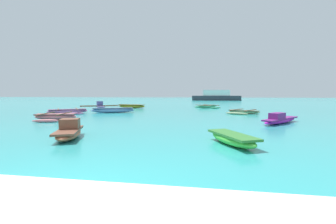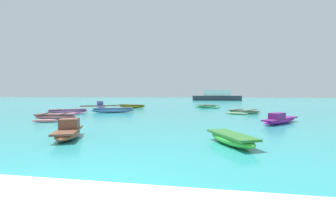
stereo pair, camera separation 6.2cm
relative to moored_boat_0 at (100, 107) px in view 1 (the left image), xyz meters
name	(u,v)px [view 1 (the left image)]	position (x,y,z in m)	size (l,w,h in m)	color
ground_plane	(35,212)	(8.90, -20.26, -0.33)	(240.00, 240.00, 0.00)	teal
moored_boat_0	(100,107)	(0.00, 0.00, 0.00)	(4.77, 4.04, 0.99)	#7F7EE7
moored_boat_1	(232,138)	(12.37, -15.07, -0.12)	(1.79, 2.59, 0.38)	green
moored_boat_2	(68,111)	(-1.06, -4.34, -0.12)	(4.13, 4.35, 0.46)	#CD6BA7
moored_boat_3	(55,117)	(1.19, -9.15, -0.11)	(2.88, 3.48, 0.47)	#E36F78
moored_boat_4	(207,107)	(11.69, 6.12, -0.15)	(3.46, 3.50, 0.40)	#49C588
moored_boat_5	(131,106)	(2.10, 4.42, -0.08)	(3.91, 1.57, 0.45)	olive
moored_boat_6	(280,120)	(15.92, -8.67, -0.10)	(3.09, 3.57, 0.66)	#B722B7
moored_boat_7	(113,110)	(2.76, -2.95, -0.07)	(3.99, 2.08, 0.47)	#6A8EC6
moored_boat_8	(69,132)	(6.01, -14.97, -0.06)	(1.70, 2.60, 0.76)	#B05B3B
moored_boat_9	(243,112)	(14.90, -1.77, -0.16)	(3.43, 3.77, 0.37)	gray
distant_ferry	(216,96)	(14.51, 42.06, 0.87)	(13.41, 2.95, 2.95)	#2D333D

